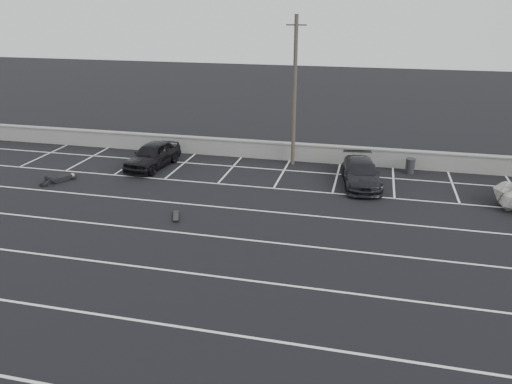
% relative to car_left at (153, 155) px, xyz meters
% --- Properties ---
extents(ground, '(120.00, 120.00, 0.00)m').
position_rel_car_left_xyz_m(ground, '(6.44, -10.81, -0.72)').
color(ground, black).
rests_on(ground, ground).
extents(seawall, '(50.00, 0.45, 1.06)m').
position_rel_car_left_xyz_m(seawall, '(6.44, 3.19, -0.18)').
color(seawall, gray).
rests_on(seawall, ground).
extents(stall_lines, '(36.00, 20.05, 0.01)m').
position_rel_car_left_xyz_m(stall_lines, '(6.36, -6.41, -0.72)').
color(stall_lines, silver).
rests_on(stall_lines, ground).
extents(car_left, '(2.21, 4.42, 1.45)m').
position_rel_car_left_xyz_m(car_left, '(0.00, 0.00, 0.00)').
color(car_left, black).
rests_on(car_left, ground).
extents(car_right, '(2.48, 4.69, 1.30)m').
position_rel_car_left_xyz_m(car_right, '(11.73, -0.25, -0.08)').
color(car_right, black).
rests_on(car_right, ground).
extents(utility_pole, '(1.11, 0.22, 8.33)m').
position_rel_car_left_xyz_m(utility_pole, '(7.72, 2.39, 3.49)').
color(utility_pole, '#4C4238').
rests_on(utility_pole, ground).
extents(trash_bin, '(0.69, 0.69, 0.84)m').
position_rel_car_left_xyz_m(trash_bin, '(14.33, 2.30, -0.30)').
color(trash_bin, '#28282B').
rests_on(trash_bin, ground).
extents(person, '(2.90, 3.26, 0.50)m').
position_rel_car_left_xyz_m(person, '(-3.73, -3.20, -0.47)').
color(person, black).
rests_on(person, ground).
extents(skateboard, '(0.53, 0.92, 0.11)m').
position_rel_car_left_xyz_m(skateboard, '(3.99, -6.48, -0.64)').
color(skateboard, black).
rests_on(skateboard, ground).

